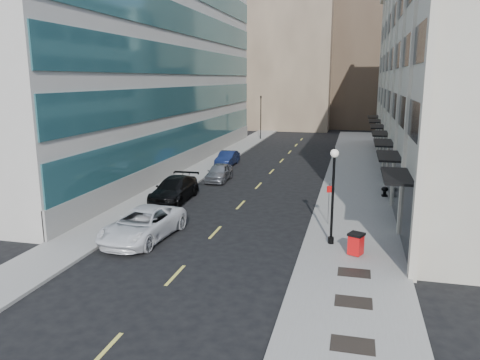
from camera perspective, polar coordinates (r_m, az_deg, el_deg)
The scene contains 22 objects.
ground at distance 19.40m, azimuth -10.14°, elevation -13.68°, with size 160.00×160.00×0.00m, color black.
sidewalk_right at distance 36.81m, azimuth 13.78°, elevation -1.19°, with size 5.00×80.00×0.15m, color gray.
sidewalk_left at distance 39.33m, azimuth -7.04°, elevation -0.07°, with size 3.00×80.00×0.15m, color gray.
building_right at distance 43.91m, azimuth 27.13°, elevation 11.71°, with size 15.30×46.50×18.25m.
building_left at distance 48.79m, azimuth -15.06°, elevation 13.71°, with size 16.14×46.00×20.00m.
skyline_tan_near at distance 84.80m, azimuth 6.43°, elevation 15.98°, with size 14.00×18.00×28.00m, color #9C8566.
skyline_brown at distance 88.27m, azimuth 14.97°, elevation 17.46°, with size 12.00×16.00×34.00m, color brown.
skyline_tan_far at distance 96.28m, azimuth 1.12°, elevation 13.82°, with size 12.00×14.00×22.00m, color #9C8566.
skyline_stone at distance 82.56m, azimuth 21.86°, elevation 12.52°, with size 10.00×14.00×20.00m, color beige.
grate_near at distance 16.14m, azimuth 13.56°, elevation -18.95°, with size 1.40×1.00×0.01m, color black.
grate_mid at distance 18.78m, azimuth 13.67°, elevation -14.24°, with size 1.40×1.00×0.01m, color black.
grate_far at distance 21.32m, azimuth 13.74°, elevation -10.92°, with size 1.40×1.00×0.01m, color black.
road_centerline at distance 34.70m, azimuth 1.27°, elevation -1.77°, with size 0.15×68.20×0.01m.
traffic_signal at distance 65.18m, azimuth 2.57°, elevation 9.89°, with size 0.66×0.66×6.98m.
car_white_van at distance 25.51m, azimuth -11.78°, elevation -5.33°, with size 2.74×5.93×1.65m, color white.
car_black_pickup at distance 33.11m, azimuth -8.01°, elevation -1.13°, with size 2.28×5.62×1.63m, color black.
car_silver_sedan at distance 39.20m, azimuth -2.57°, elevation 0.94°, with size 1.71×4.25×1.45m, color gray.
car_blue_sedan at distance 46.15m, azimuth -1.55°, elevation 2.65°, with size 1.49×4.28×1.41m, color #121D46.
trash_bin at distance 23.16m, azimuth 13.95°, elevation -7.49°, with size 0.89×0.89×1.09m.
lamppost at distance 23.82m, azimuth 11.28°, elevation -0.93°, with size 0.42×0.42×5.00m.
sign_post at distance 27.42m, azimuth 10.78°, elevation -2.13°, with size 0.27×0.15×2.41m.
urn_planter at distance 35.05m, azimuth 17.23°, elevation -1.23°, with size 0.50×0.50×0.70m.
Camera 1 is at (7.34, -15.85, 8.43)m, focal length 35.00 mm.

